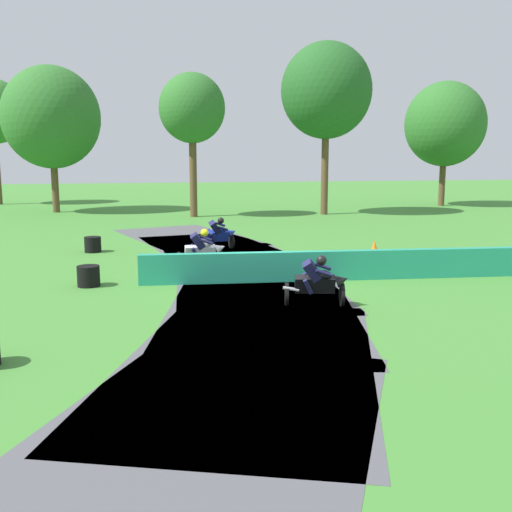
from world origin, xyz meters
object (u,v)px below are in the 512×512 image
(motorcycle_trailing_blue, at_px, (218,234))
(traffic_cone, at_px, (374,246))
(tire_stack_mid_b, at_px, (93,244))
(motorcycle_lead_black, at_px, (318,282))
(tire_stack_mid_a, at_px, (89,276))
(motorcycle_chase_white, at_px, (202,250))

(motorcycle_trailing_blue, relative_size, traffic_cone, 3.91)
(motorcycle_trailing_blue, xyz_separation_m, tire_stack_mid_b, (-4.86, 0.28, -0.33))
(tire_stack_mid_b, xyz_separation_m, traffic_cone, (10.87, -1.73, -0.08))
(motorcycle_lead_black, bearing_deg, motorcycle_trailing_blue, 99.17)
(tire_stack_mid_a, xyz_separation_m, traffic_cone, (10.43, 4.46, -0.08))
(motorcycle_chase_white, distance_m, tire_stack_mid_a, 4.02)
(traffic_cone, bearing_deg, motorcycle_trailing_blue, 166.50)
(tire_stack_mid_b, height_order, traffic_cone, tire_stack_mid_b)
(tire_stack_mid_a, distance_m, tire_stack_mid_b, 6.20)
(motorcycle_lead_black, bearing_deg, traffic_cone, 60.18)
(motorcycle_lead_black, height_order, traffic_cone, motorcycle_lead_black)
(motorcycle_lead_black, bearing_deg, tire_stack_mid_b, 123.55)
(tire_stack_mid_a, height_order, traffic_cone, tire_stack_mid_a)
(motorcycle_trailing_blue, height_order, traffic_cone, motorcycle_trailing_blue)
(tire_stack_mid_a, relative_size, traffic_cone, 1.48)
(motorcycle_chase_white, distance_m, motorcycle_trailing_blue, 4.04)
(motorcycle_chase_white, height_order, tire_stack_mid_b, motorcycle_chase_white)
(motorcycle_trailing_blue, bearing_deg, traffic_cone, -13.50)
(motorcycle_chase_white, height_order, tire_stack_mid_a, motorcycle_chase_white)
(motorcycle_chase_white, height_order, motorcycle_trailing_blue, motorcycle_chase_white)
(motorcycle_chase_white, xyz_separation_m, tire_stack_mid_b, (-3.92, 4.21, -0.35))
(motorcycle_trailing_blue, bearing_deg, tire_stack_mid_b, 176.66)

